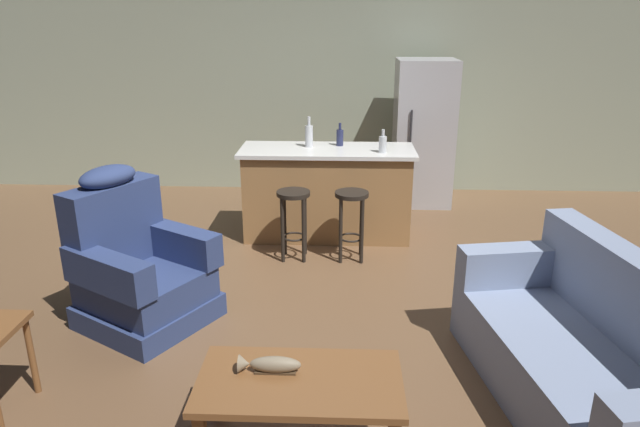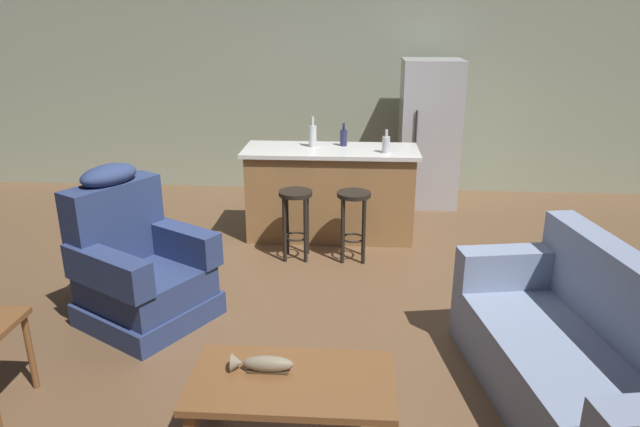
{
  "view_description": "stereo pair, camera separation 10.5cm",
  "coord_description": "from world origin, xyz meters",
  "views": [
    {
      "loc": [
        0.16,
        -4.4,
        2.26
      ],
      "look_at": [
        -0.02,
        -0.1,
        0.75
      ],
      "focal_mm": 32.0,
      "sensor_mm": 36.0,
      "label": 1
    },
    {
      "loc": [
        0.26,
        -4.39,
        2.26
      ],
      "look_at": [
        -0.02,
        -0.1,
        0.75
      ],
      "focal_mm": 32.0,
      "sensor_mm": 36.0,
      "label": 2
    }
  ],
  "objects": [
    {
      "name": "ground_plane",
      "position": [
        0.0,
        0.0,
        0.0
      ],
      "size": [
        12.0,
        12.0,
        0.0
      ],
      "color": "brown"
    },
    {
      "name": "back_wall",
      "position": [
        0.0,
        3.12,
        1.3
      ],
      "size": [
        12.0,
        0.05,
        2.6
      ],
      "color": "#9EA88E",
      "rests_on": "ground_plane"
    },
    {
      "name": "coffee_table",
      "position": [
        -0.05,
        -1.83,
        0.36
      ],
      "size": [
        1.1,
        0.6,
        0.42
      ],
      "color": "brown",
      "rests_on": "ground_plane"
    },
    {
      "name": "fish_figurine",
      "position": [
        -0.22,
        -1.77,
        0.46
      ],
      "size": [
        0.34,
        0.1,
        0.1
      ],
      "color": "#4C3823",
      "rests_on": "coffee_table"
    },
    {
      "name": "couch",
      "position": [
        1.62,
        -1.44,
        0.34
      ],
      "size": [
        1.15,
        2.01,
        0.94
      ],
      "rotation": [
        0.0,
        0.0,
        3.31
      ],
      "color": "#8493B2",
      "rests_on": "ground_plane"
    },
    {
      "name": "recliner_near_lamp",
      "position": [
        -1.39,
        -0.5,
        0.42
      ],
      "size": [
        1.15,
        1.15,
        1.2
      ],
      "rotation": [
        0.0,
        0.0,
        -0.54
      ],
      "color": "navy",
      "rests_on": "ground_plane"
    },
    {
      "name": "kitchen_island",
      "position": [
        0.0,
        1.35,
        0.48
      ],
      "size": [
        1.8,
        0.7,
        0.95
      ],
      "color": "#9E7042",
      "rests_on": "ground_plane"
    },
    {
      "name": "bar_stool_left",
      "position": [
        -0.3,
        0.72,
        0.47
      ],
      "size": [
        0.32,
        0.32,
        0.68
      ],
      "color": "black",
      "rests_on": "ground_plane"
    },
    {
      "name": "bar_stool_right",
      "position": [
        0.25,
        0.72,
        0.47
      ],
      "size": [
        0.32,
        0.32,
        0.68
      ],
      "color": "black",
      "rests_on": "ground_plane"
    },
    {
      "name": "refrigerator",
      "position": [
        1.14,
        2.55,
        0.88
      ],
      "size": [
        0.7,
        0.69,
        1.76
      ],
      "color": "#B7B7BC",
      "rests_on": "ground_plane"
    },
    {
      "name": "bottle_tall_green",
      "position": [
        0.56,
        1.2,
        1.04
      ],
      "size": [
        0.08,
        0.08,
        0.23
      ],
      "color": "silver",
      "rests_on": "kitchen_island"
    },
    {
      "name": "bottle_short_amber",
      "position": [
        0.13,
        1.5,
        1.04
      ],
      "size": [
        0.07,
        0.07,
        0.24
      ],
      "color": "#23284C",
      "rests_on": "kitchen_island"
    },
    {
      "name": "bottle_wine_dark",
      "position": [
        -0.19,
        1.43,
        1.07
      ],
      "size": [
        0.08,
        0.08,
        0.32
      ],
      "color": "silver",
      "rests_on": "kitchen_island"
    }
  ]
}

